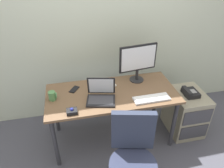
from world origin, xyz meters
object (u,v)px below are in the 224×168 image
object	(u,v)px
coffee_mug	(52,96)
paper_notepad	(107,83)
keyboard	(152,98)
laptop	(101,95)
cell_phone	(74,89)
file_cabinet	(185,112)
office_chair	(132,164)
trackball_mouse	(72,111)
desk_phone	(190,93)
monitor_main	(138,60)

from	to	relation	value
coffee_mug	paper_notepad	distance (m)	0.68
keyboard	coffee_mug	distance (m)	1.10
keyboard	laptop	world-z (taller)	laptop
paper_notepad	cell_phone	distance (m)	0.41
file_cabinet	keyboard	distance (m)	0.77
office_chair	trackball_mouse	distance (m)	0.79
office_chair	keyboard	bearing A→B (deg)	56.14
file_cabinet	paper_notepad	world-z (taller)	paper_notepad
keyboard	desk_phone	bearing A→B (deg)	15.36
monitor_main	keyboard	world-z (taller)	monitor_main
desk_phone	keyboard	world-z (taller)	keyboard
file_cabinet	keyboard	world-z (taller)	keyboard
cell_phone	office_chair	bearing A→B (deg)	-30.88
monitor_main	laptop	bearing A→B (deg)	-149.09
paper_notepad	trackball_mouse	bearing A→B (deg)	-134.65
keyboard	trackball_mouse	size ratio (longest dim) A/B	3.75
desk_phone	office_chair	bearing A→B (deg)	-143.10
desk_phone	paper_notepad	bearing A→B (deg)	165.46
keyboard	paper_notepad	world-z (taller)	keyboard
keyboard	laptop	size ratio (longest dim) A/B	1.15
laptop	monitor_main	bearing A→B (deg)	30.91
paper_notepad	cell_phone	bearing A→B (deg)	-174.07
desk_phone	coffee_mug	size ratio (longest dim) A/B	1.95
trackball_mouse	paper_notepad	bearing A→B (deg)	45.35
desk_phone	keyboard	xyz separation A→B (m)	(-0.59, -0.16, 0.12)
file_cabinet	keyboard	bearing A→B (deg)	-163.38
coffee_mug	desk_phone	bearing A→B (deg)	-2.46
desk_phone	cell_phone	world-z (taller)	cell_phone
keyboard	trackball_mouse	world-z (taller)	trackball_mouse
keyboard	cell_phone	xyz separation A→B (m)	(-0.83, 0.38, -0.01)
laptop	cell_phone	bearing A→B (deg)	137.87
desk_phone	file_cabinet	bearing A→B (deg)	63.22
desk_phone	office_chair	xyz separation A→B (m)	(-0.97, -0.73, -0.19)
monitor_main	cell_phone	bearing A→B (deg)	-176.17
monitor_main	paper_notepad	xyz separation A→B (m)	(-0.38, -0.01, -0.27)
desk_phone	trackball_mouse	xyz separation A→B (m)	(-1.47, -0.21, 0.13)
desk_phone	cell_phone	distance (m)	1.44
coffee_mug	paper_notepad	world-z (taller)	coffee_mug
laptop	trackball_mouse	size ratio (longest dim) A/B	3.27
keyboard	paper_notepad	distance (m)	0.60
office_chair	trackball_mouse	bearing A→B (deg)	133.94
keyboard	laptop	bearing A→B (deg)	167.06
laptop	paper_notepad	size ratio (longest dim) A/B	1.73
file_cabinet	paper_notepad	size ratio (longest dim) A/B	2.83
file_cabinet	trackball_mouse	bearing A→B (deg)	-171.44
office_chair	coffee_mug	distance (m)	1.11
desk_phone	coffee_mug	distance (m)	1.67
trackball_mouse	paper_notepad	world-z (taller)	trackball_mouse
file_cabinet	cell_phone	size ratio (longest dim) A/B	4.15
coffee_mug	paper_notepad	bearing A→B (deg)	16.15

